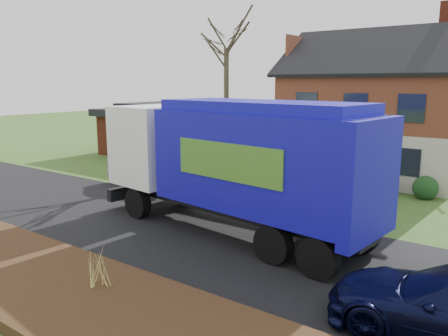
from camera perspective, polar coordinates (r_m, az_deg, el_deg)
The scene contains 9 objects.
ground at distance 15.32m, azimuth -4.25°, elevation -8.56°, with size 120.00×120.00×0.00m, color #38531B.
road at distance 15.32m, azimuth -4.25°, elevation -8.53°, with size 80.00×7.00×0.02m, color black.
mulch_verge at distance 12.00m, azimuth -21.15°, elevation -14.30°, with size 80.00×3.50×0.30m, color black.
main_house at distance 26.19m, azimuth 18.32°, elevation 8.08°, with size 12.95×8.95×9.26m.
ranch_house at distance 32.29m, azimuth -6.01°, elevation 5.09°, with size 9.80×8.20×3.70m.
garbage_truck at distance 14.70m, azimuth 1.37°, elevation 1.28°, with size 10.97×4.18×4.58m.
silver_sedan at distance 22.05m, azimuth -10.53°, elevation -0.66°, with size 1.55×4.44×1.46m, color #AAAEB2.
tree_front_west at distance 26.23m, azimuth 0.32°, elevation 17.66°, with size 3.33×3.33×9.89m.
grass_clump_mid at distance 11.23m, azimuth -15.92°, elevation -12.26°, with size 0.34×0.28×0.95m.
Camera 1 is at (9.26, -11.08, 5.14)m, focal length 35.00 mm.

